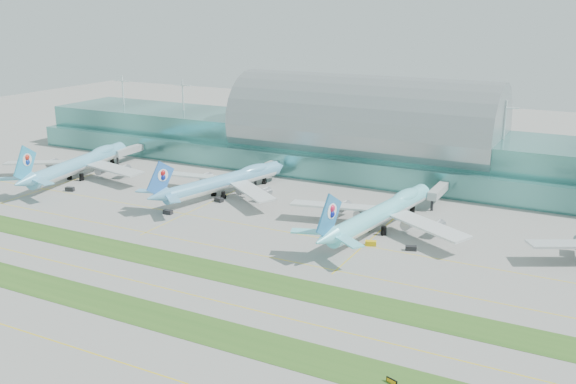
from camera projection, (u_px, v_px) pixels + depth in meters
The scene contains 18 objects.
ground at pixel (199, 270), 182.77m from camera, with size 700.00×700.00×0.00m, color gray.
terminal at pixel (363, 140), 288.40m from camera, with size 340.00×69.10×36.00m.
grass_strip_near at pixel (134, 310), 158.92m from camera, with size 420.00×12.00×0.08m, color #2D591E.
grass_strip_far at pixel (203, 268), 184.46m from camera, with size 420.00×12.00×0.08m, color #2D591E.
taxiline_a at pixel (74, 347), 141.90m from camera, with size 420.00×0.35×0.01m, color yellow.
taxiline_b at pixel (169, 289), 170.85m from camera, with size 420.00×0.35×0.01m, color yellow.
taxiline_c at pixel (233, 250), 198.09m from camera, with size 420.00×0.35×0.01m, color yellow.
taxiline_d at pixel (268, 229), 216.82m from camera, with size 420.00×0.35×0.01m, color yellow.
airliner_a at pixel (81, 163), 278.96m from camera, with size 67.79×77.77×21.48m.
airliner_b at pixel (226, 180), 253.24m from camera, with size 60.97×70.40×19.65m.
airliner_c at pixel (383, 212), 214.12m from camera, with size 65.27×74.80×20.64m.
gse_a at pixel (51, 178), 277.34m from camera, with size 3.24×1.56×1.24m, color yellow.
gse_b at pixel (70, 189), 259.89m from camera, with size 3.49×1.72×1.67m, color black.
gse_c at pixel (168, 212), 231.72m from camera, with size 3.35×1.88×1.48m, color black.
gse_d at pixel (219, 200), 246.13m from camera, with size 3.64×1.82×1.57m, color black.
gse_e at pixel (371, 243), 201.51m from camera, with size 3.48×1.81×1.52m, color gold.
gse_f at pixel (411, 248), 197.45m from camera, with size 3.41×1.62×1.46m, color black.
taxiway_sign_east at pixel (392, 381), 128.16m from camera, with size 2.58×1.14×1.12m.
Camera 1 is at (100.39, -138.30, 73.09)m, focal length 40.00 mm.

